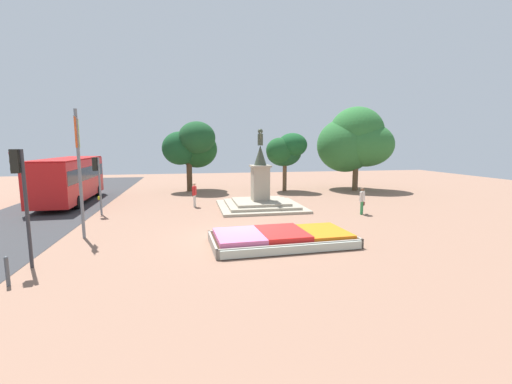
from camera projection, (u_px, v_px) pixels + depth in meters
ground_plane at (240, 237)px, 15.88m from camera, size 71.57×71.57×0.00m
flower_planter at (281, 238)px, 14.74m from camera, size 6.26×3.32×0.59m
statue_monument at (260, 196)px, 23.24m from camera, size 5.57×5.57×5.31m
traffic_light_near_crossing at (21, 187)px, 11.56m from camera, size 0.42×0.31×4.13m
traffic_light_mid_block at (97, 176)px, 20.57m from camera, size 0.41×0.29×3.51m
banner_pole at (79, 168)px, 15.32m from camera, size 0.18×1.17×5.84m
city_bus at (69, 177)px, 24.86m from camera, size 2.78×9.61×3.28m
pedestrian_with_handbag at (362, 199)px, 20.95m from camera, size 0.56×0.58×1.67m
pedestrian_near_planter at (194, 193)px, 23.39m from camera, size 0.32×0.55×1.69m
kerb_bollard_mid_a at (7, 270)px, 10.37m from camera, size 0.13×0.13×0.95m
park_tree_far_left at (354, 141)px, 32.00m from camera, size 6.72×6.33×7.73m
park_tree_behind_statue at (285, 150)px, 30.93m from camera, size 3.74×3.54×5.28m
park_tree_far_right at (193, 146)px, 31.09m from camera, size 4.98×5.14×6.29m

